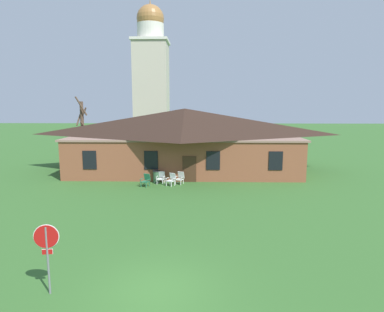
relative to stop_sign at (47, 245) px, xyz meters
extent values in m
plane|color=#336028|center=(3.49, 0.23, -1.67)|extent=(200.00, 200.00, 0.00)
cube|color=brown|center=(3.49, 21.09, -0.07)|extent=(19.83, 10.00, 3.20)
cube|color=#926D5E|center=(3.49, 21.09, 1.61)|extent=(20.23, 10.20, 0.16)
pyramid|color=black|center=(3.49, 21.09, 2.91)|extent=(20.62, 10.40, 2.44)
cube|color=black|center=(-3.95, 16.06, 0.09)|extent=(1.10, 0.06, 1.50)
cube|color=black|center=(1.01, 16.06, 0.09)|extent=(1.10, 0.06, 1.50)
cube|color=black|center=(5.97, 16.06, 0.09)|extent=(1.10, 0.06, 1.50)
cube|color=black|center=(10.92, 16.06, 0.09)|extent=(1.10, 0.06, 1.50)
cube|color=#422819|center=(4.08, 16.06, -0.62)|extent=(1.10, 0.06, 2.10)
cube|color=#BCB29E|center=(-2.20, 39.32, 5.81)|extent=(4.80, 4.80, 14.96)
cube|color=silver|center=(-2.20, 39.32, 13.47)|extent=(5.18, 5.18, 0.36)
cylinder|color=silver|center=(-2.20, 39.32, 14.75)|extent=(3.80, 3.80, 2.20)
sphere|color=#9E6B38|center=(-2.20, 39.32, 16.53)|extent=(3.88, 3.88, 3.88)
cone|color=#9E6B38|center=(-2.20, 39.32, 18.87)|extent=(0.24, 0.24, 1.00)
cylinder|color=slate|center=(0.00, 0.00, -0.53)|extent=(0.07, 0.07, 2.30)
cylinder|color=white|center=(0.00, 0.01, 0.30)|extent=(0.80, 0.14, 0.81)
cylinder|color=#B71414|center=(0.00, -0.01, 0.30)|extent=(0.75, 0.14, 0.76)
cube|color=#B71414|center=(0.00, 0.00, -0.22)|extent=(0.32, 0.07, 0.16)
cube|color=white|center=(0.00, 0.01, -0.22)|extent=(0.34, 0.07, 0.18)
cube|color=#28704C|center=(0.90, 14.13, -1.49)|extent=(0.07, 0.07, 0.36)
cube|color=#28704C|center=(0.47, 14.30, -1.49)|extent=(0.07, 0.07, 0.36)
cube|color=#28704C|center=(1.07, 14.54, -1.49)|extent=(0.07, 0.07, 0.36)
cube|color=#28704C|center=(0.64, 14.71, -1.49)|extent=(0.07, 0.07, 0.36)
cube|color=#28704C|center=(0.77, 14.42, -1.29)|extent=(0.70, 0.68, 0.05)
cube|color=#28704C|center=(0.89, 14.71, -0.99)|extent=(0.55, 0.37, 0.54)
cube|color=#28704C|center=(1.03, 14.29, -1.09)|extent=(0.23, 0.46, 0.03)
cube|color=#28704C|center=(0.97, 14.14, -1.20)|extent=(0.05, 0.05, 0.22)
cube|color=#28704C|center=(0.49, 14.51, -1.09)|extent=(0.23, 0.46, 0.03)
cube|color=#28704C|center=(0.43, 14.36, -1.20)|extent=(0.05, 0.05, 0.22)
cube|color=white|center=(2.03, 15.10, -1.49)|extent=(0.06, 0.06, 0.36)
cube|color=white|center=(1.57, 15.17, -1.49)|extent=(0.06, 0.06, 0.36)
cube|color=white|center=(2.10, 15.53, -1.49)|extent=(0.06, 0.06, 0.36)
cube|color=white|center=(1.65, 15.61, -1.49)|extent=(0.06, 0.06, 0.36)
cube|color=white|center=(1.84, 15.35, -1.29)|extent=(0.62, 0.60, 0.05)
cube|color=white|center=(1.89, 15.66, -0.99)|extent=(0.54, 0.28, 0.54)
cube|color=white|center=(2.12, 15.28, -1.09)|extent=(0.14, 0.47, 0.03)
cube|color=white|center=(2.09, 15.12, -1.20)|extent=(0.05, 0.05, 0.22)
cube|color=white|center=(1.55, 15.38, -1.09)|extent=(0.14, 0.47, 0.03)
cube|color=white|center=(1.52, 15.22, -1.20)|extent=(0.05, 0.05, 0.22)
cube|color=white|center=(2.75, 14.43, -1.49)|extent=(0.07, 0.07, 0.36)
cube|color=white|center=(2.36, 14.66, -1.49)|extent=(0.07, 0.07, 0.36)
cube|color=white|center=(2.97, 14.81, -1.49)|extent=(0.07, 0.07, 0.36)
cube|color=white|center=(2.58, 15.04, -1.49)|extent=(0.07, 0.07, 0.36)
cube|color=white|center=(2.66, 14.73, -1.29)|extent=(0.73, 0.72, 0.05)
cube|color=white|center=(2.82, 15.00, -0.99)|extent=(0.54, 0.42, 0.54)
cube|color=white|center=(2.91, 14.57, -1.09)|extent=(0.29, 0.44, 0.03)
cube|color=white|center=(2.83, 14.43, -1.20)|extent=(0.05, 0.05, 0.22)
cube|color=white|center=(2.40, 14.86, -1.09)|extent=(0.29, 0.44, 0.03)
cube|color=white|center=(2.32, 14.72, -1.20)|extent=(0.05, 0.05, 0.22)
cube|color=silver|center=(3.44, 14.97, -1.49)|extent=(0.07, 0.07, 0.36)
cube|color=silver|center=(3.02, 15.15, -1.49)|extent=(0.07, 0.07, 0.36)
cube|color=silver|center=(3.61, 15.38, -1.49)|extent=(0.07, 0.07, 0.36)
cube|color=silver|center=(3.19, 15.56, -1.49)|extent=(0.07, 0.07, 0.36)
cube|color=silver|center=(3.32, 15.26, -1.29)|extent=(0.70, 0.69, 0.05)
cube|color=silver|center=(3.44, 15.55, -0.99)|extent=(0.55, 0.37, 0.54)
cube|color=silver|center=(3.58, 15.13, -1.09)|extent=(0.24, 0.45, 0.03)
cube|color=silver|center=(3.51, 14.98, -1.20)|extent=(0.05, 0.05, 0.22)
cube|color=silver|center=(3.04, 15.36, -1.09)|extent=(0.24, 0.45, 0.03)
cube|color=silver|center=(2.98, 15.21, -1.20)|extent=(0.05, 0.05, 0.22)
cylinder|color=brown|center=(-7.54, 24.83, 1.57)|extent=(0.36, 0.36, 6.49)
cylinder|color=brown|center=(-7.47, 25.15, 3.53)|extent=(0.81, 0.33, 1.34)
cylinder|color=brown|center=(-7.89, 25.02, 3.11)|extent=(0.57, 0.91, 1.67)
cylinder|color=brown|center=(-7.38, 24.33, 4.33)|extent=(1.18, 0.50, 2.00)
cylinder|color=brown|center=(-7.29, 24.57, 2.31)|extent=(0.72, 0.69, 0.95)
cylinder|color=#335638|center=(1.44, 15.79, -1.22)|extent=(0.52, 0.52, 0.90)
cylinder|color=black|center=(1.44, 15.79, -0.73)|extent=(0.56, 0.56, 0.08)
camera|label=1|loc=(4.93, -9.99, 4.49)|focal=31.04mm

